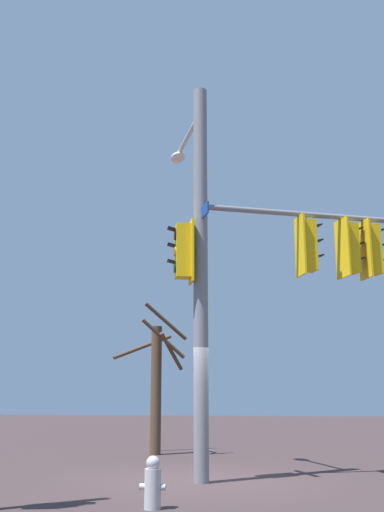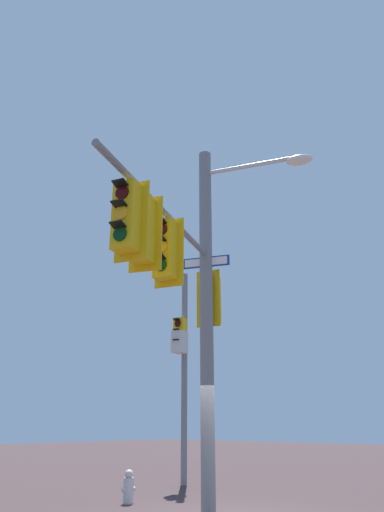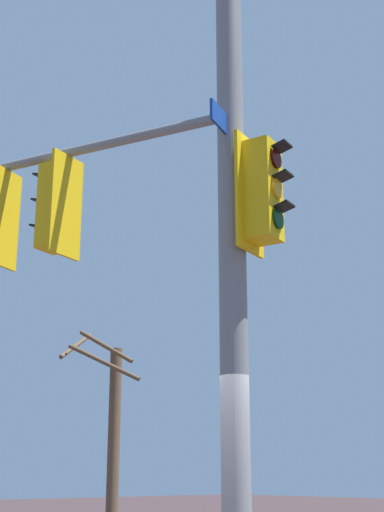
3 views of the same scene
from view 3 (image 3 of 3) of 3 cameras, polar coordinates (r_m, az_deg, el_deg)
name	(u,v)px [view 3 (image 3 of 3)]	position (r m, az deg, el deg)	size (l,w,h in m)	color
main_signal_pole_assembly	(140,203)	(8.42, -4.03, 4.13)	(5.69, 2.97, 8.05)	slate
bare_tree_behind_pole	(111,434)	(16.13, -6.31, -13.60)	(2.49, 1.56, 4.74)	brown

